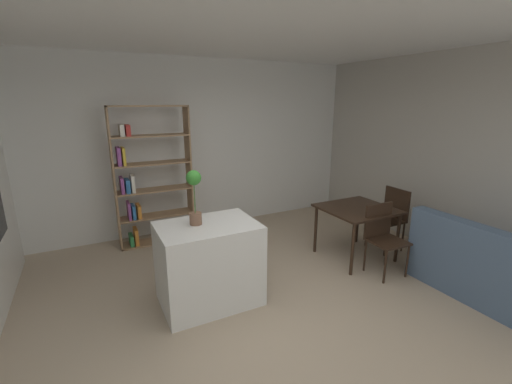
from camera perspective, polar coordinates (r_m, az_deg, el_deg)
ground_plane at (r=3.72m, az=2.24°, el=-20.20°), size 8.56×8.56×0.00m
ceiling_slab at (r=3.11m, az=2.85°, el=28.28°), size 6.23×5.79×0.06m
back_partition at (r=5.75m, az=-11.83°, el=7.49°), size 6.23×0.06×2.83m
right_partition_gray at (r=5.34m, az=32.80°, el=4.83°), size 0.06×5.79×2.83m
kitchen_island at (r=3.76m, az=-7.98°, el=-11.92°), size 1.04×0.73×0.90m
potted_plant_on_island at (r=3.50m, az=-10.40°, el=-0.13°), size 0.15×0.15×0.58m
open_bookshelf at (r=5.30m, az=-18.13°, el=1.98°), size 1.13×0.31×2.09m
dining_table at (r=4.87m, az=16.74°, el=-3.49°), size 0.92×0.88×0.73m
dining_chair_window_side at (r=5.37m, az=21.91°, el=-3.37°), size 0.41×0.44×0.91m
dining_chair_near at (r=4.61m, az=20.67°, el=-6.46°), size 0.44×0.43×0.89m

